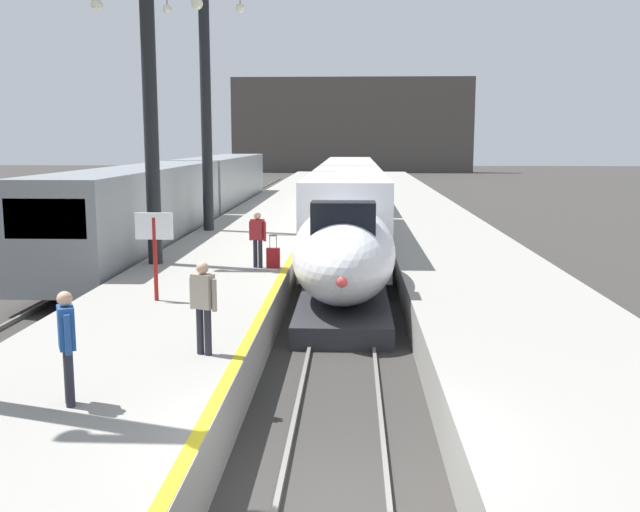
{
  "coord_description": "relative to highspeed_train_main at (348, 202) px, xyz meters",
  "views": [
    {
      "loc": [
        0.24,
        -9.04,
        4.87
      ],
      "look_at": [
        -0.63,
        10.22,
        1.8
      ],
      "focal_mm": 41.1,
      "sensor_mm": 36.0,
      "label": 1
    }
  ],
  "objects": [
    {
      "name": "platform_left_safety_stripe",
      "position": [
        -1.77,
        -1.03,
        -0.87
      ],
      "size": [
        0.2,
        107.8,
        0.01
      ],
      "primitive_type": "cube",
      "color": "yellow",
      "rests_on": "platform_left"
    },
    {
      "name": "departure_info_board",
      "position": [
        -4.46,
        -17.82,
        0.63
      ],
      "size": [
        0.9,
        0.1,
        2.12
      ],
      "color": "maroon",
      "rests_on": "platform_left"
    },
    {
      "name": "regional_train_adjacent",
      "position": [
        -8.1,
        2.67,
        0.2
      ],
      "size": [
        2.85,
        36.6,
        3.8
      ],
      "color": "gray",
      "rests_on": "ground"
    },
    {
      "name": "highspeed_train_main",
      "position": [
        0.0,
        0.0,
        0.0
      ],
      "size": [
        2.92,
        38.1,
        3.6
      ],
      "color": "silver",
      "rests_on": "ground"
    },
    {
      "name": "platform_left",
      "position": [
        -4.05,
        -1.03,
        -1.4
      ],
      "size": [
        4.8,
        110.0,
        1.05
      ],
      "primitive_type": "cube",
      "color": "gray",
      "rests_on": "ground"
    },
    {
      "name": "ground_plane",
      "position": [
        0.0,
        -25.78,
        -1.93
      ],
      "size": [
        260.0,
        260.0,
        0.0
      ],
      "primitive_type": "plane",
      "color": "#33302D"
    },
    {
      "name": "terminus_back_wall",
      "position": [
        0.0,
        76.22,
        5.07
      ],
      "size": [
        36.0,
        2.0,
        14.0
      ],
      "primitive_type": "cube",
      "color": "#4C4742",
      "rests_on": "ground"
    },
    {
      "name": "rail_main_left",
      "position": [
        -0.75,
        1.72,
        -1.87
      ],
      "size": [
        0.08,
        110.0,
        0.12
      ],
      "primitive_type": "cube",
      "color": "slate",
      "rests_on": "ground"
    },
    {
      "name": "rolling_suitcase",
      "position": [
        -2.15,
        -13.17,
        -0.57
      ],
      "size": [
        0.4,
        0.22,
        0.98
      ],
      "color": "maroon",
      "rests_on": "platform_left"
    },
    {
      "name": "station_column_far",
      "position": [
        -5.9,
        -4.06,
        5.1
      ],
      "size": [
        4.0,
        0.68,
        10.05
      ],
      "color": "black",
      "rests_on": "platform_left"
    },
    {
      "name": "rail_main_right",
      "position": [
        0.75,
        1.72,
        -1.87
      ],
      "size": [
        0.08,
        110.0,
        0.12
      ],
      "primitive_type": "cube",
      "color": "slate",
      "rests_on": "ground"
    },
    {
      "name": "platform_right",
      "position": [
        4.05,
        -1.03,
        -1.4
      ],
      "size": [
        4.8,
        110.0,
        1.05
      ],
      "primitive_type": "cube",
      "color": "gray",
      "rests_on": "ground"
    },
    {
      "name": "rail_secondary_right",
      "position": [
        -7.35,
        1.72,
        -1.87
      ],
      "size": [
        0.08,
        110.0,
        0.12
      ],
      "primitive_type": "cube",
      "color": "slate",
      "rests_on": "ground"
    },
    {
      "name": "passenger_mid_platform",
      "position": [
        -3.86,
        -24.8,
        0.11
      ],
      "size": [
        0.36,
        0.52,
        1.69
      ],
      "color": "#23232D",
      "rests_on": "platform_left"
    },
    {
      "name": "passenger_near_edge",
      "position": [
        -2.61,
        -13.18,
        0.11
      ],
      "size": [
        0.54,
        0.34,
        1.69
      ],
      "color": "#23232D",
      "rests_on": "platform_left"
    },
    {
      "name": "station_column_mid",
      "position": [
        -5.9,
        -12.56,
        4.41
      ],
      "size": [
        4.0,
        0.68,
        8.73
      ],
      "color": "black",
      "rests_on": "platform_left"
    },
    {
      "name": "rail_secondary_left",
      "position": [
        -8.85,
        1.72,
        -1.87
      ],
      "size": [
        0.08,
        110.0,
        0.12
      ],
      "primitive_type": "cube",
      "color": "slate",
      "rests_on": "ground"
    },
    {
      "name": "passenger_far_waiting",
      "position": [
        -2.41,
        -22.2,
        0.11
      ],
      "size": [
        0.53,
        0.36,
        1.69
      ],
      "color": "#23232D",
      "rests_on": "platform_left"
    }
  ]
}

